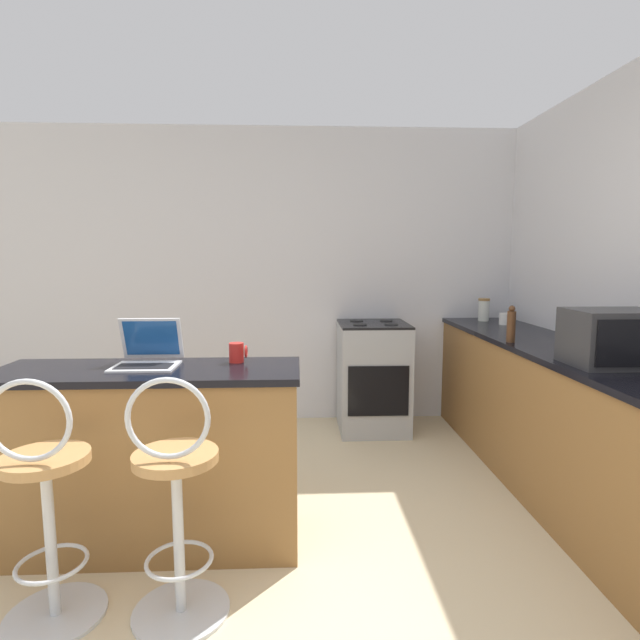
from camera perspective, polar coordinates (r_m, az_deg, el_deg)
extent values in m
cube|color=silver|center=(4.50, -5.93, 4.91)|extent=(12.00, 0.06, 2.60)
cube|color=olive|center=(2.78, -18.69, -14.97)|extent=(1.48, 0.50, 0.89)
cube|color=black|center=(2.64, -19.09, -5.62)|extent=(1.51, 0.53, 0.03)
cube|color=olive|center=(3.44, 26.53, -11.04)|extent=(0.59, 3.25, 0.89)
cube|color=black|center=(3.33, 26.97, -3.43)|extent=(0.62, 3.28, 0.03)
cylinder|color=silver|center=(2.63, -27.95, -27.63)|extent=(0.40, 0.40, 0.02)
cylinder|color=silver|center=(2.46, -28.44, -21.22)|extent=(0.04, 0.04, 0.66)
torus|color=silver|center=(2.51, -28.29, -23.28)|extent=(0.28, 0.28, 0.02)
cylinder|color=#B7844C|center=(2.32, -28.95, -13.79)|extent=(0.34, 0.34, 0.04)
torus|color=silver|center=(2.18, -30.35, -9.90)|extent=(0.32, 0.02, 0.32)
cylinder|color=silver|center=(2.48, -15.56, -29.38)|extent=(0.40, 0.40, 0.02)
cylinder|color=silver|center=(2.30, -15.86, -22.71)|extent=(0.04, 0.04, 0.66)
torus|color=silver|center=(2.35, -15.77, -24.87)|extent=(0.28, 0.28, 0.02)
cylinder|color=#B7844C|center=(2.15, -16.18, -14.83)|extent=(0.34, 0.34, 0.04)
torus|color=silver|center=(2.00, -17.01, -10.73)|extent=(0.32, 0.02, 0.32)
cube|color=silver|center=(2.66, -19.36, -5.04)|extent=(0.31, 0.24, 0.01)
cube|color=black|center=(2.64, -19.48, -4.98)|extent=(0.27, 0.13, 0.00)
cube|color=silver|center=(2.77, -18.68, -2.00)|extent=(0.31, 0.08, 0.22)
cube|color=#19478C|center=(2.76, -18.71, -1.98)|extent=(0.28, 0.06, 0.19)
cube|color=#2D2D30|center=(2.95, 30.55, -1.75)|extent=(0.44, 0.33, 0.29)
cube|color=black|center=(2.79, 31.75, -2.29)|extent=(0.31, 0.01, 0.23)
cube|color=#9EA3A8|center=(4.32, 6.05, -6.56)|extent=(0.57, 0.59, 0.90)
cube|color=black|center=(4.04, 6.69, -8.07)|extent=(0.49, 0.01, 0.41)
cube|color=black|center=(4.23, 6.13, -0.47)|extent=(0.57, 0.59, 0.02)
cylinder|color=black|center=(4.10, 4.60, -0.51)|extent=(0.11, 0.11, 0.01)
cylinder|color=black|center=(4.14, 8.15, -0.48)|extent=(0.11, 0.11, 0.01)
cylinder|color=black|center=(4.33, 4.20, -0.09)|extent=(0.11, 0.11, 0.01)
cylinder|color=black|center=(4.37, 7.57, -0.07)|extent=(0.11, 0.11, 0.01)
cylinder|color=#4C2D19|center=(3.47, 21.00, -0.72)|extent=(0.05, 0.05, 0.20)
sphere|color=#4C2D19|center=(3.46, 21.09, 1.22)|extent=(0.04, 0.04, 0.04)
cylinder|color=red|center=(2.67, -9.53, -3.70)|extent=(0.08, 0.08, 0.10)
torus|color=red|center=(2.66, -8.45, -3.59)|extent=(0.01, 0.07, 0.07)
cylinder|color=#2D51AD|center=(3.49, 29.00, -2.05)|extent=(0.08, 0.08, 0.09)
torus|color=#2D51AD|center=(3.52, 29.75, -1.96)|extent=(0.01, 0.06, 0.06)
cylinder|color=white|center=(4.37, 20.34, 0.13)|extent=(0.09, 0.09, 0.10)
torus|color=white|center=(4.39, 21.00, 0.19)|extent=(0.01, 0.06, 0.06)
cylinder|color=silver|center=(4.56, 18.21, 1.01)|extent=(0.09, 0.09, 0.18)
cylinder|color=olive|center=(4.55, 18.26, 2.24)|extent=(0.10, 0.10, 0.02)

